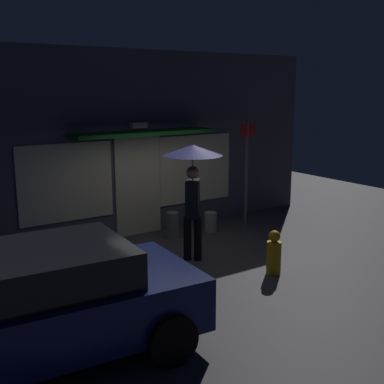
% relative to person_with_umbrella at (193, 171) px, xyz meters
% --- Properties ---
extents(ground_plane, '(18.00, 18.00, 0.00)m').
position_rel_person_with_umbrella_xyz_m(ground_plane, '(-0.03, -0.07, -1.73)').
color(ground_plane, '#423F44').
extents(building_facade, '(9.59, 1.00, 4.05)m').
position_rel_person_with_umbrella_xyz_m(building_facade, '(-0.03, 2.27, 0.28)').
color(building_facade, '#4C4C56').
rests_on(building_facade, ground).
extents(person_with_umbrella, '(1.10, 1.10, 2.21)m').
position_rel_person_with_umbrella_xyz_m(person_with_umbrella, '(0.00, 0.00, 0.00)').
color(person_with_umbrella, black).
rests_on(person_with_umbrella, ground).
extents(parked_car, '(4.05, 2.18, 1.40)m').
position_rel_person_with_umbrella_xyz_m(parked_car, '(-3.53, -1.90, -1.00)').
color(parked_car, navy).
rests_on(parked_car, ground).
extents(street_sign_post, '(0.40, 0.07, 2.53)m').
position_rel_person_with_umbrella_xyz_m(street_sign_post, '(2.40, 1.28, -0.30)').
color(street_sign_post, '#595B60').
rests_on(street_sign_post, ground).
extents(sidewalk_bollard, '(0.29, 0.29, 0.45)m').
position_rel_person_with_umbrella_xyz_m(sidewalk_bollard, '(1.40, 1.33, -1.50)').
color(sidewalk_bollard, '#9E998E').
rests_on(sidewalk_bollard, ground).
extents(sidewalk_bollard_2, '(0.26, 0.26, 0.57)m').
position_rel_person_with_umbrella_xyz_m(sidewalk_bollard_2, '(0.44, 1.43, -1.44)').
color(sidewalk_bollard_2, slate).
rests_on(sidewalk_bollard_2, ground).
extents(fire_hydrant, '(0.26, 0.26, 0.80)m').
position_rel_person_with_umbrella_xyz_m(fire_hydrant, '(0.79, -1.39, -1.36)').
color(fire_hydrant, gold).
rests_on(fire_hydrant, ground).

